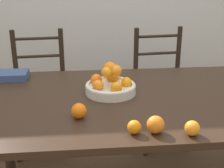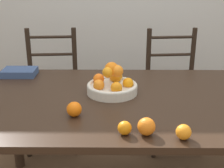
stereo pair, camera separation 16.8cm
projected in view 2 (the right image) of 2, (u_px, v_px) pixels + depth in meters
dining_table at (137, 111)px, 1.75m from camera, size 1.87×1.04×0.75m
fruit_bowl at (112, 84)px, 1.78m from camera, size 0.29×0.29×0.18m
orange_loose_0 at (184, 132)px, 1.29m from camera, size 0.07×0.07×0.07m
orange_loose_1 at (146, 127)px, 1.32m from camera, size 0.08×0.08×0.08m
orange_loose_2 at (125, 128)px, 1.33m from camera, size 0.06×0.06×0.06m
orange_loose_3 at (74, 109)px, 1.50m from camera, size 0.07×0.07×0.07m
chair_left at (52, 92)px, 2.60m from camera, size 0.45×0.43×0.97m
chair_right at (173, 93)px, 2.59m from camera, size 0.46×0.44×0.97m
book_stack at (20, 72)px, 2.09m from camera, size 0.22×0.15×0.05m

